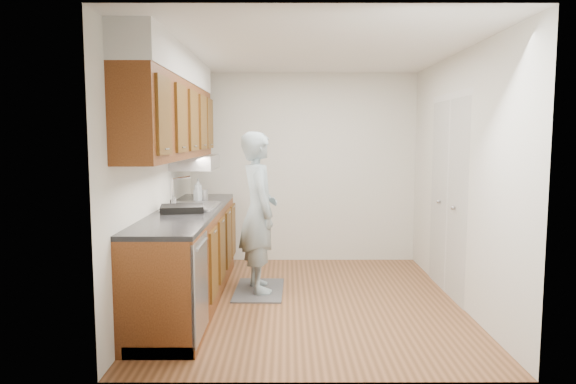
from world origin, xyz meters
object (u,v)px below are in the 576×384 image
Objects in this scene: dish_rack at (182,209)px; steel_can at (205,195)px; soap_bottle_b at (198,193)px; person at (259,201)px; soap_bottle_a at (198,189)px.

steel_can is at bearing 74.02° from dish_rack.
steel_can is (0.08, -0.01, -0.03)m from soap_bottle_b.
person is 4.77× the size of dish_rack.
person reaches higher than dish_rack.
dish_rack is at bearing -89.75° from soap_bottle_a.
person is at bearing 24.43° from dish_rack.
person is 10.83× the size of soap_bottle_b.
steel_can is at bearing -4.68° from soap_bottle_b.
soap_bottle_b reaches higher than steel_can.
soap_bottle_a is 0.12m from steel_can.
person is 15.56× the size of steel_can.
dish_rack is at bearing 109.56° from person.
steel_can is at bearing -28.21° from soap_bottle_a.
soap_bottle_b is at bearing -78.68° from soap_bottle_a.
person reaches higher than soap_bottle_a.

